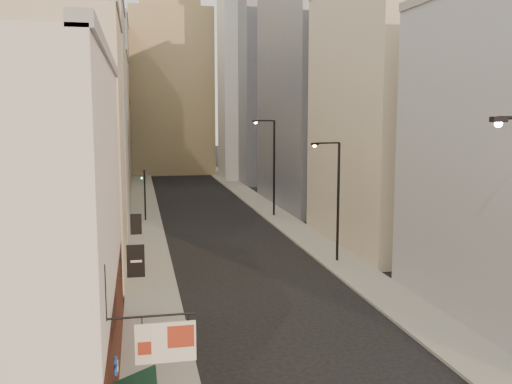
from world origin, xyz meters
The scene contains 15 objects.
sidewalk_left centered at (-6.50, 55.00, 0.07)m, with size 3.00×140.00×0.15m, color gray.
sidewalk_right centered at (6.50, 55.00, 0.07)m, with size 3.00×140.00×0.15m, color gray.
near_building_left centered at (-10.99, 9.00, 6.02)m, with size 8.30×23.04×12.30m.
left_bldg_beige centered at (-12.00, 26.00, 8.00)m, with size 8.00×12.00×16.00m, color #BCAD91.
left_bldg_grey centered at (-12.00, 42.00, 10.00)m, with size 8.00×16.00×20.00m, color #9A9A9E.
left_bldg_tan centered at (-12.00, 60.00, 8.50)m, with size 8.00×18.00×17.00m, color #99835A.
left_bldg_wingrid centered at (-12.00, 80.00, 12.00)m, with size 8.00×20.00×24.00m, color gray.
right_bldg_beige centered at (12.00, 30.00, 10.00)m, with size 8.00×16.00×20.00m, color #BCAD91.
right_bldg_wingrid centered at (12.00, 50.00, 13.00)m, with size 8.00×20.00×26.00m, color gray.
highrise centered at (18.00, 78.00, 25.66)m, with size 21.00×23.00×51.20m.
clock_tower centered at (-1.00, 92.00, 17.63)m, with size 14.00×14.00×44.90m.
white_tower centered at (10.00, 78.00, 18.61)m, with size 8.00×8.00×41.50m.
streetlamp_mid centered at (6.05, 24.94, 4.76)m, with size 2.17×0.50×8.33m.
streetlamp_far centered at (5.99, 43.42, 5.52)m, with size 2.45×0.98×9.66m.
traffic_light_left centered at (-6.51, 43.26, 3.51)m, with size 0.59×0.51×5.00m.
Camera 1 is at (-7.10, -11.56, 10.10)m, focal length 40.00 mm.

